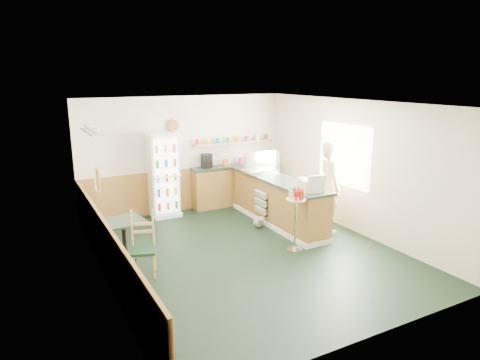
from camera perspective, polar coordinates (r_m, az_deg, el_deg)
ground at (r=7.95m, az=0.96°, el=-9.61°), size 6.00×6.00×0.00m
room_envelope at (r=8.01m, az=-2.96°, el=2.01°), size 5.04×6.02×2.72m
service_counter at (r=9.32m, az=5.03°, el=-3.08°), size 0.68×3.01×1.01m
back_counter at (r=10.65m, az=-0.76°, el=-0.37°), size 2.24×0.42×1.69m
drinks_fridge at (r=9.82m, az=-10.14°, el=0.66°), size 0.64×0.54×1.93m
display_case at (r=9.74m, az=2.72°, el=2.42°), size 0.80×0.42×0.46m
cash_register at (r=8.25m, az=9.41°, el=-0.65°), size 0.48×0.50×0.23m
shopkeeper at (r=8.93m, az=11.85°, el=-0.88°), size 0.61×0.73×1.88m
condiment_stand at (r=7.84m, az=7.45°, el=-3.93°), size 0.37×0.37×1.15m
newspaper_rack at (r=9.22m, az=2.79°, el=-3.08°), size 0.09×0.43×0.51m
cafe_table at (r=7.70m, az=-15.23°, el=-6.75°), size 0.73×0.73×0.74m
cafe_chair at (r=7.14m, az=-13.05°, el=-7.95°), size 0.50×0.51×1.07m
dog_doorstop at (r=9.13m, az=2.54°, el=-5.58°), size 0.23×0.29×0.27m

